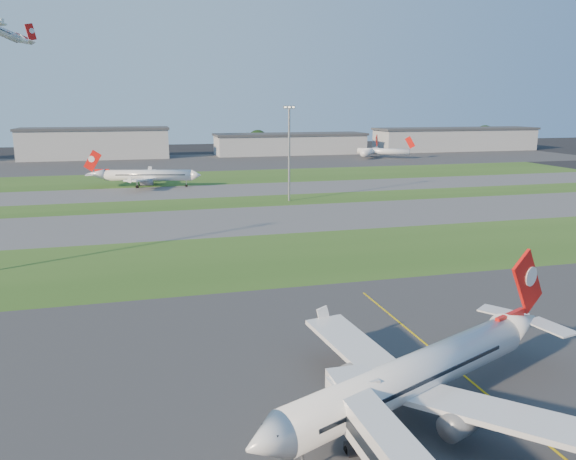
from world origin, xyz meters
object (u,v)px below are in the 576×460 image
object	(u,v)px
airliner_taxiing	(148,176)
mini_jet_near	(370,151)
light_mast_centre	(289,147)
mini_jet_far	(384,151)
airliner_parked	(415,376)

from	to	relation	value
airliner_taxiing	mini_jet_near	distance (m)	134.54
light_mast_centre	airliner_taxiing	bearing A→B (deg)	134.64
mini_jet_near	mini_jet_far	world-z (taller)	same
airliner_parked	airliner_taxiing	xyz separation A→B (m)	(-18.98, 146.60, 0.01)
airliner_taxiing	airliner_parked	bearing A→B (deg)	110.62
airliner_parked	mini_jet_near	world-z (taller)	airliner_parked
airliner_parked	mini_jet_far	world-z (taller)	airliner_parked
mini_jet_far	mini_jet_near	bearing A→B (deg)	-161.87
mini_jet_near	airliner_parked	bearing A→B (deg)	-164.35
airliner_parked	light_mast_centre	size ratio (longest dim) A/B	1.25
airliner_taxiing	mini_jet_near	world-z (taller)	airliner_taxiing
airliner_parked	light_mast_centre	distance (m)	111.02
airliner_parked	airliner_taxiing	distance (m)	147.83
airliner_taxiing	mini_jet_far	bearing A→B (deg)	-133.83
airliner_parked	airliner_taxiing	bearing A→B (deg)	73.78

